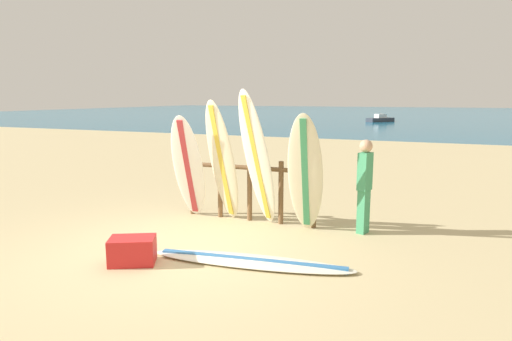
% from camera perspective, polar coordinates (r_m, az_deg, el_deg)
% --- Properties ---
extents(ground_plane, '(120.00, 120.00, 0.00)m').
position_cam_1_polar(ground_plane, '(6.72, -10.33, -10.02)').
color(ground_plane, '#CCB784').
extents(ocean_water, '(120.00, 80.00, 0.01)m').
position_cam_1_polar(ocean_water, '(63.43, 19.61, 6.96)').
color(ocean_water, '#196B93').
rests_on(ocean_water, ground).
extents(surfboard_rack, '(2.50, 0.09, 1.12)m').
position_cam_1_polar(surfboard_rack, '(7.95, -0.83, -1.80)').
color(surfboard_rack, brown).
rests_on(surfboard_rack, ground).
extents(surfboard_leaning_far_left, '(0.68, 0.84, 1.94)m').
position_cam_1_polar(surfboard_leaning_far_left, '(8.05, -8.78, 0.39)').
color(surfboard_leaning_far_left, white).
rests_on(surfboard_leaning_far_left, ground).
extents(surfboard_leaning_left, '(0.62, 0.78, 2.20)m').
position_cam_1_polar(surfboard_leaning_left, '(7.79, -4.39, 1.14)').
color(surfboard_leaning_left, beige).
rests_on(surfboard_leaning_left, ground).
extents(surfboard_leaning_center_left, '(0.65, 0.97, 2.37)m').
position_cam_1_polar(surfboard_leaning_center_left, '(7.40, 0.18, 1.40)').
color(surfboard_leaning_center_left, white).
rests_on(surfboard_leaning_center_left, ground).
extents(surfboard_leaning_center, '(0.64, 0.72, 2.00)m').
position_cam_1_polar(surfboard_leaning_center, '(7.16, 6.40, -0.42)').
color(surfboard_leaning_center, beige).
rests_on(surfboard_leaning_center, ground).
extents(surfboard_lying_on_sand, '(2.86, 0.88, 0.08)m').
position_cam_1_polar(surfboard_lying_on_sand, '(6.07, -0.64, -11.68)').
color(surfboard_lying_on_sand, white).
rests_on(surfboard_lying_on_sand, ground).
extents(beachgoer_standing, '(0.23, 0.29, 1.55)m').
position_cam_1_polar(beachgoer_standing, '(7.38, 13.90, -1.50)').
color(beachgoer_standing, '#3F9966').
rests_on(beachgoer_standing, ground).
extents(small_boat_offshore, '(2.33, 2.73, 0.71)m').
position_cam_1_polar(small_boat_offshore, '(41.59, 15.81, 6.44)').
color(small_boat_offshore, '#333842').
rests_on(small_boat_offshore, ocean_water).
extents(cooler_box, '(0.72, 0.63, 0.36)m').
position_cam_1_polar(cooler_box, '(6.26, -15.73, -9.96)').
color(cooler_box, red).
rests_on(cooler_box, ground).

